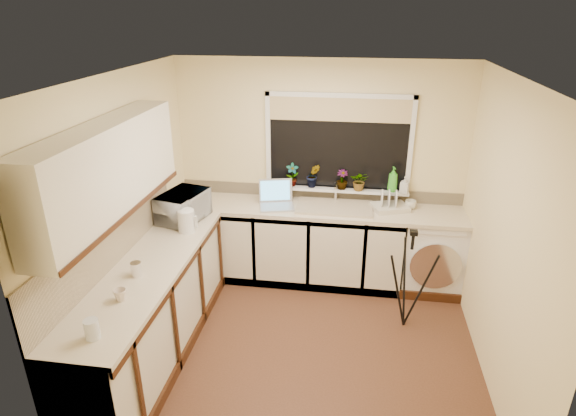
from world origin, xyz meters
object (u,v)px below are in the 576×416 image
(plant_d, at_px, (360,181))
(cup_back, at_px, (410,205))
(glass_jug, at_px, (92,329))
(cup_left, at_px, (120,295))
(laptop, at_px, (276,199))
(plant_c, at_px, (342,180))
(microwave, at_px, (183,206))
(soap_bottle_clear, at_px, (405,185))
(steel_jar, at_px, (136,269))
(washing_machine, at_px, (432,250))
(kettle, at_px, (186,221))
(plant_b, at_px, (313,176))
(soap_bottle_green, at_px, (393,179))
(dish_rack, at_px, (390,207))
(plant_a, at_px, (292,175))
(tripod, at_px, (408,280))

(plant_d, relative_size, cup_back, 1.81)
(glass_jug, bearing_deg, cup_left, 93.25)
(laptop, relative_size, plant_c, 1.99)
(microwave, distance_m, plant_c, 1.75)
(laptop, distance_m, cup_back, 1.47)
(laptop, xyz_separation_m, plant_d, (0.90, 0.21, 0.19))
(glass_jug, xyz_separation_m, plant_c, (1.52, 2.66, 0.19))
(laptop, relative_size, soap_bottle_clear, 2.33)
(steel_jar, xyz_separation_m, plant_c, (1.58, 1.87, 0.20))
(washing_machine, bearing_deg, plant_c, 170.16)
(kettle, distance_m, plant_b, 1.53)
(laptop, height_order, plant_d, plant_d)
(kettle, height_order, cup_back, kettle)
(washing_machine, xyz_separation_m, plant_d, (-0.83, 0.16, 0.71))
(steel_jar, height_order, cup_back, steel_jar)
(glass_jug, height_order, steel_jar, glass_jug)
(glass_jug, xyz_separation_m, soap_bottle_green, (2.07, 2.67, 0.22))
(kettle, relative_size, microwave, 0.41)
(plant_c, bearing_deg, soap_bottle_clear, -1.80)
(laptop, xyz_separation_m, microwave, (-0.88, -0.52, 0.08))
(dish_rack, xyz_separation_m, soap_bottle_clear, (0.15, 0.15, 0.22))
(plant_a, bearing_deg, plant_b, 0.48)
(laptop, xyz_separation_m, kettle, (-0.75, -0.78, 0.04))
(plant_c, relative_size, plant_d, 1.00)
(microwave, relative_size, plant_d, 2.41)
(dish_rack, distance_m, soap_bottle_green, 0.32)
(tripod, bearing_deg, plant_d, 138.71)
(washing_machine, relative_size, steel_jar, 7.47)
(washing_machine, height_order, kettle, kettle)
(cup_left, bearing_deg, plant_d, 51.74)
(steel_jar, height_order, microwave, microwave)
(soap_bottle_green, relative_size, cup_back, 2.29)
(glass_jug, height_order, plant_c, plant_c)
(laptop, bearing_deg, cup_back, -9.65)
(plant_d, height_order, cup_left, plant_d)
(plant_b, bearing_deg, glass_jug, -114.07)
(steel_jar, bearing_deg, cup_left, -84.21)
(laptop, xyz_separation_m, soap_bottle_green, (1.26, 0.23, 0.22))
(cup_back, distance_m, cup_left, 3.12)
(soap_bottle_clear, bearing_deg, dish_rack, -135.55)
(plant_c, xyz_separation_m, soap_bottle_green, (0.55, 0.01, 0.03))
(microwave, relative_size, plant_b, 1.97)
(plant_a, bearing_deg, laptop, -122.34)
(washing_machine, distance_m, glass_jug, 3.60)
(kettle, bearing_deg, microwave, 115.12)
(dish_rack, xyz_separation_m, tripod, (0.17, -0.80, -0.41))
(steel_jar, bearing_deg, microwave, 90.05)
(tripod, relative_size, steel_jar, 8.65)
(dish_rack, xyz_separation_m, plant_b, (-0.86, 0.18, 0.26))
(washing_machine, distance_m, laptop, 1.81)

